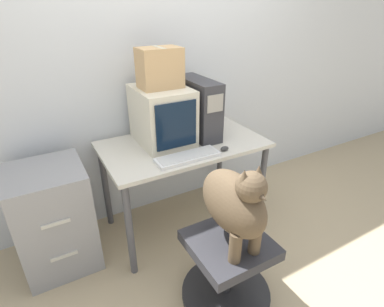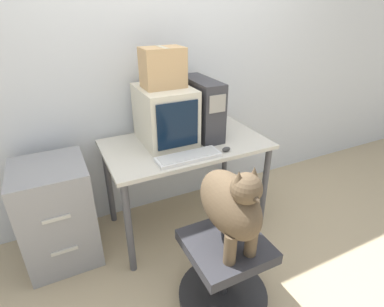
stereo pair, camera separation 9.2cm
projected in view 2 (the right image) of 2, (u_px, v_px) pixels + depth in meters
The scene contains 11 objects.
ground_plane at pixel (206, 248), 2.39m from camera, with size 12.00×12.00×0.00m, color tan.
wall_back at pixel (163, 65), 2.44m from camera, with size 8.00×0.05×2.60m.
desk at pixel (186, 154), 2.37m from camera, with size 1.25×0.72×0.78m.
crt_monitor at pixel (165, 115), 2.27m from camera, with size 0.37×0.49×0.42m.
pc_tower at pixel (201, 108), 2.37m from camera, with size 0.18×0.49×0.46m.
keyboard at pixel (188, 157), 2.08m from camera, with size 0.46×0.16×0.03m.
computer_mouse at pixel (226, 149), 2.18m from camera, with size 0.07×0.04×0.04m.
office_chair at pixel (224, 270), 1.89m from camera, with size 0.58×0.58×0.47m.
dog at pixel (231, 204), 1.63m from camera, with size 0.25×0.50×0.57m.
filing_cabinet at pixel (58, 213), 2.16m from camera, with size 0.49×0.51×0.78m.
cardboard_box at pixel (163, 68), 2.11m from camera, with size 0.30×0.20×0.28m.
Camera 2 is at (-0.89, -1.56, 1.75)m, focal length 28.00 mm.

